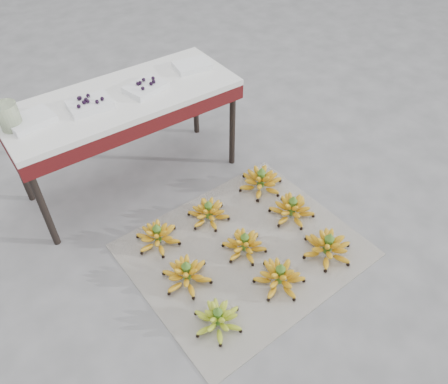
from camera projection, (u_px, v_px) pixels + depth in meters
ground at (233, 253)px, 2.52m from camera, size 60.00×60.00×0.00m
newspaper_mat at (244, 250)px, 2.54m from camera, size 1.29×1.10×0.01m
bunch_front_left at (218, 319)px, 2.16m from camera, size 0.25×0.25×0.15m
bunch_front_center at (280, 277)px, 2.33m from camera, size 0.30×0.30×0.17m
bunch_front_right at (327, 247)px, 2.48m from camera, size 0.38×0.38×0.18m
bunch_mid_left at (187, 274)px, 2.34m from camera, size 0.30×0.30×0.17m
bunch_mid_center at (244, 244)px, 2.50m from camera, size 0.26×0.26×0.15m
bunch_mid_right at (292, 209)px, 2.70m from camera, size 0.29×0.29×0.17m
bunch_back_left at (158, 236)px, 2.54m from camera, size 0.28×0.28×0.16m
bunch_back_center at (209, 213)px, 2.68m from camera, size 0.30×0.30×0.16m
bunch_back_right at (261, 181)px, 2.88m from camera, size 0.39×0.39×0.18m
vendor_table at (123, 106)px, 2.59m from camera, size 1.38×0.55×0.66m
tray_far_left at (31, 120)px, 2.32m from camera, size 0.25×0.20×0.04m
tray_left at (90, 104)px, 2.43m from camera, size 0.25×0.18×0.06m
tray_right at (146, 87)px, 2.56m from camera, size 0.26×0.22×0.06m
tray_far_right at (192, 66)px, 2.76m from camera, size 0.24×0.19×0.04m
glass_jar at (9, 116)px, 2.25m from camera, size 0.12×0.12×0.14m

